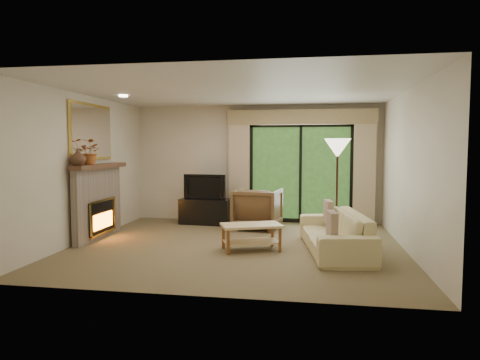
% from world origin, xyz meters
% --- Properties ---
extents(floor, '(5.50, 5.50, 0.00)m').
position_xyz_m(floor, '(0.00, 0.00, 0.00)').
color(floor, brown).
rests_on(floor, ground).
extents(ceiling, '(5.50, 5.50, 0.00)m').
position_xyz_m(ceiling, '(0.00, 0.00, 2.60)').
color(ceiling, silver).
rests_on(ceiling, ground).
extents(wall_back, '(5.00, 0.00, 5.00)m').
position_xyz_m(wall_back, '(0.00, 2.50, 1.30)').
color(wall_back, beige).
rests_on(wall_back, ground).
extents(wall_front, '(5.00, 0.00, 5.00)m').
position_xyz_m(wall_front, '(0.00, -2.50, 1.30)').
color(wall_front, beige).
rests_on(wall_front, ground).
extents(wall_left, '(0.00, 5.00, 5.00)m').
position_xyz_m(wall_left, '(-2.75, 0.00, 1.30)').
color(wall_left, beige).
rests_on(wall_left, ground).
extents(wall_right, '(0.00, 5.00, 5.00)m').
position_xyz_m(wall_right, '(2.75, 0.00, 1.30)').
color(wall_right, beige).
rests_on(wall_right, ground).
extents(fireplace, '(0.24, 1.70, 1.37)m').
position_xyz_m(fireplace, '(-2.63, 0.20, 0.69)').
color(fireplace, gray).
rests_on(fireplace, floor).
extents(mirror, '(0.07, 1.45, 1.02)m').
position_xyz_m(mirror, '(-2.71, 0.20, 1.95)').
color(mirror, '#D5B750').
rests_on(mirror, wall_left).
extents(sliding_door, '(2.26, 0.10, 2.16)m').
position_xyz_m(sliding_door, '(1.00, 2.45, 1.10)').
color(sliding_door, black).
rests_on(sliding_door, floor).
extents(curtain_left, '(0.45, 0.18, 2.35)m').
position_xyz_m(curtain_left, '(-0.35, 2.34, 1.20)').
color(curtain_left, tan).
rests_on(curtain_left, floor).
extents(curtain_right, '(0.45, 0.18, 2.35)m').
position_xyz_m(curtain_right, '(2.35, 2.34, 1.20)').
color(curtain_right, tan).
rests_on(curtain_right, floor).
extents(cornice, '(3.20, 0.24, 0.32)m').
position_xyz_m(cornice, '(1.00, 2.36, 2.32)').
color(cornice, '#9E865D').
rests_on(cornice, wall_back).
extents(media_console, '(1.14, 0.59, 0.55)m').
position_xyz_m(media_console, '(-1.02, 1.95, 0.28)').
color(media_console, black).
rests_on(media_console, floor).
extents(tv, '(0.94, 0.20, 0.54)m').
position_xyz_m(tv, '(-1.02, 1.95, 0.82)').
color(tv, black).
rests_on(tv, media_console).
extents(armchair, '(1.00, 1.03, 0.84)m').
position_xyz_m(armchair, '(0.16, 1.57, 0.42)').
color(armchair, brown).
rests_on(armchair, floor).
extents(sofa, '(1.15, 2.27, 0.63)m').
position_xyz_m(sofa, '(1.61, -0.14, 0.32)').
color(sofa, '#D0C188').
rests_on(sofa, floor).
extents(pillow_near, '(0.16, 0.41, 0.40)m').
position_xyz_m(pillow_near, '(1.53, -0.77, 0.54)').
color(pillow_near, brown).
rests_on(pillow_near, sofa).
extents(pillow_far, '(0.17, 0.42, 0.41)m').
position_xyz_m(pillow_far, '(1.53, 0.48, 0.54)').
color(pillow_far, brown).
rests_on(pillow_far, sofa).
extents(coffee_table, '(1.08, 0.84, 0.43)m').
position_xyz_m(coffee_table, '(0.28, -0.28, 0.21)').
color(coffee_table, '#E4C284').
rests_on(coffee_table, floor).
extents(floor_lamp, '(0.62, 0.62, 1.83)m').
position_xyz_m(floor_lamp, '(1.71, 1.09, 0.92)').
color(floor_lamp, '#FCF2C9').
rests_on(floor_lamp, floor).
extents(vase, '(0.35, 0.35, 0.28)m').
position_xyz_m(vase, '(-2.61, -0.47, 1.51)').
color(vase, '#4C3020').
rests_on(vase, fireplace).
extents(branches, '(0.46, 0.42, 0.45)m').
position_xyz_m(branches, '(-2.61, -0.06, 1.59)').
color(branches, '#A15422').
rests_on(branches, fireplace).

